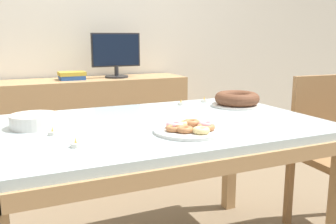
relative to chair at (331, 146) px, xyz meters
name	(u,v)px	position (x,y,z in m)	size (l,w,h in m)	color
wall_back	(77,22)	(-1.11, 1.86, 0.78)	(8.00, 0.10, 2.60)	silver
dining_table	(159,140)	(-1.11, 0.04, 0.16)	(1.56, 1.02, 0.77)	silver
chair	(331,146)	(0.00, 0.00, 0.00)	(0.45, 0.45, 0.94)	olive
sideboard	(89,127)	(-1.11, 1.56, -0.11)	(1.67, 0.44, 0.82)	tan
computer_monitor	(116,55)	(-0.85, 1.56, 0.49)	(0.42, 0.20, 0.38)	#262628
book_stack	(72,76)	(-1.23, 1.56, 0.33)	(0.21, 0.17, 0.07)	#23478C
cake_chocolate_round	(237,99)	(-0.53, 0.23, 0.29)	(0.29, 0.29, 0.08)	silver
pastry_platter	(190,129)	(-1.06, -0.20, 0.26)	(0.31, 0.31, 0.04)	silver
plate_stack	(34,121)	(-1.65, 0.17, 0.28)	(0.21, 0.21, 0.06)	silver
tealight_left_edge	(181,103)	(-0.81, 0.40, 0.26)	(0.04, 0.04, 0.04)	silver
tealight_near_front	(204,100)	(-0.63, 0.43, 0.26)	(0.04, 0.04, 0.04)	silver
tealight_right_edge	(56,115)	(-1.53, 0.36, 0.26)	(0.04, 0.04, 0.04)	silver
tealight_centre	(76,144)	(-1.54, -0.22, 0.26)	(0.04, 0.04, 0.04)	silver
tealight_near_cakes	(53,133)	(-1.60, 0.00, 0.26)	(0.04, 0.04, 0.04)	silver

